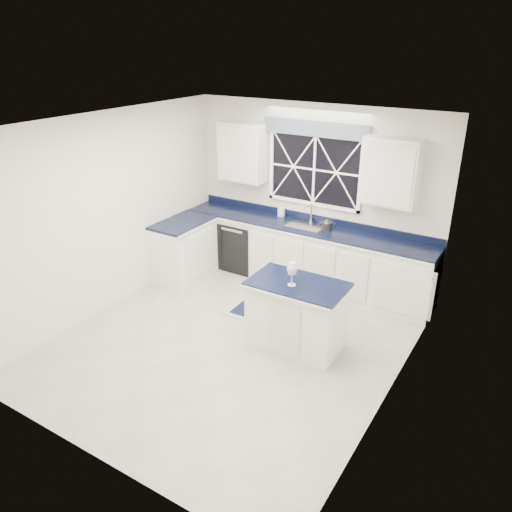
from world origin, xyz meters
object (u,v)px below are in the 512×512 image
Objects in this scene: dishwasher at (243,244)px; kettle at (326,225)px; wine_glass at (292,270)px; soap_bottle at (281,210)px; faucet at (311,213)px; island at (297,314)px.

kettle is at bearing 0.19° from dishwasher.
wine_glass is 2.25m from soap_bottle.
soap_bottle is at bearing 177.18° from faucet.
soap_bottle reaches higher than island.
kettle reaches higher than dishwasher.
island is 3.99× the size of wine_glass.
dishwasher is at bearing 136.50° from wine_glass.
dishwasher is 3.43× the size of kettle.
faucet is 0.26× the size of island.
faucet is at bearing 128.88° from kettle.
dishwasher is at bearing -169.98° from faucet.
wine_glass is (0.33, -1.69, 0.05)m from kettle.
faucet reaches higher than dishwasher.
wine_glass is (0.68, -1.88, -0.03)m from faucet.
faucet reaches higher than kettle.
kettle is 1.72m from wine_glass.
kettle is 1.14× the size of soap_bottle.
soap_bottle is (-1.20, 1.91, -0.02)m from wine_glass.
kettle is (-0.36, 1.60, 0.59)m from island.
kettle is at bearing -13.86° from soap_bottle.
faucet is 0.41m from kettle.
soap_bottle reaches higher than kettle.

